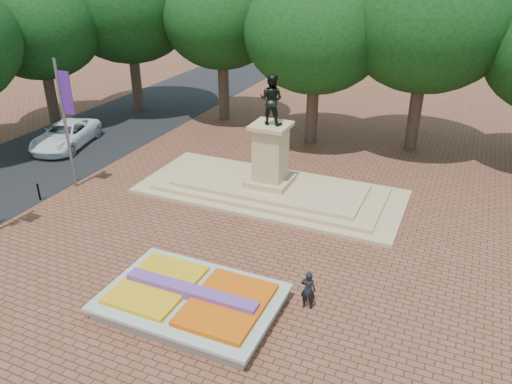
% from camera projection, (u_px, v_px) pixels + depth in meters
% --- Properties ---
extents(ground, '(90.00, 90.00, 0.00)m').
position_uv_depth(ground, '(195.00, 273.00, 20.25)').
color(ground, brown).
rests_on(ground, ground).
extents(asphalt_street, '(9.00, 90.00, 0.02)m').
position_uv_depth(asphalt_street, '(19.00, 169.00, 29.79)').
color(asphalt_street, black).
rests_on(asphalt_street, ground).
extents(flower_bed, '(6.30, 4.30, 0.91)m').
position_uv_depth(flower_bed, '(192.00, 300.00, 18.07)').
color(flower_bed, gray).
rests_on(flower_bed, ground).
extents(monument, '(14.00, 6.00, 6.40)m').
position_uv_depth(monument, '(270.00, 178.00, 26.45)').
color(monument, tan).
rests_on(monument, ground).
extents(tree_row_back, '(44.80, 8.80, 10.43)m').
position_uv_depth(tree_row_back, '(366.00, 41.00, 31.31)').
color(tree_row_back, '#3A281F').
rests_on(tree_row_back, ground).
extents(van, '(4.05, 6.28, 1.61)m').
position_uv_depth(van, '(65.00, 135.00, 32.87)').
color(van, white).
rests_on(van, ground).
extents(pedestrian, '(0.58, 0.39, 1.54)m').
position_uv_depth(pedestrian, '(308.00, 290.00, 17.98)').
color(pedestrian, black).
rests_on(pedestrian, ground).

